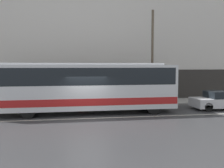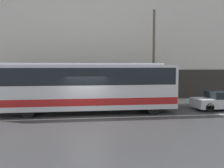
# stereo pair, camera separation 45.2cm
# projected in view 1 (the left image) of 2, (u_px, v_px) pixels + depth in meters

# --- Properties ---
(ground_plane) EXTENTS (60.00, 60.00, 0.00)m
(ground_plane) POSITION_uv_depth(u_px,v_px,m) (87.00, 119.00, 14.95)
(ground_plane) COLOR #38383A
(sidewalk) EXTENTS (60.00, 3.09, 0.13)m
(sidewalk) POSITION_uv_depth(u_px,v_px,m) (83.00, 104.00, 20.41)
(sidewalk) COLOR #A09E99
(sidewalk) RESTS_ON ground_plane
(building_facade) EXTENTS (60.00, 0.35, 12.73)m
(building_facade) POSITION_uv_depth(u_px,v_px,m) (82.00, 31.00, 21.62)
(building_facade) COLOR silver
(building_facade) RESTS_ON ground_plane
(lane_stripe) EXTENTS (54.00, 0.14, 0.01)m
(lane_stripe) POSITION_uv_depth(u_px,v_px,m) (87.00, 118.00, 14.95)
(lane_stripe) COLOR beige
(lane_stripe) RESTS_ON ground_plane
(transit_bus) EXTENTS (11.92, 2.59, 3.34)m
(transit_bus) POSITION_uv_depth(u_px,v_px,m) (86.00, 85.00, 16.59)
(transit_bus) COLOR silver
(transit_bus) RESTS_ON ground_plane
(sedan_white_front) EXTENTS (4.68, 1.82, 1.32)m
(sedan_white_front) POSITION_uv_depth(u_px,v_px,m) (223.00, 100.00, 18.30)
(sedan_white_front) COLOR silver
(sedan_white_front) RESTS_ON ground_plane
(utility_pole_near) EXTENTS (0.20, 0.20, 7.52)m
(utility_pole_near) POSITION_uv_depth(u_px,v_px,m) (152.00, 57.00, 20.33)
(utility_pole_near) COLOR brown
(utility_pole_near) RESTS_ON sidewalk
(pedestrian_waiting) EXTENTS (0.36, 0.36, 1.58)m
(pedestrian_waiting) POSITION_uv_depth(u_px,v_px,m) (82.00, 95.00, 19.34)
(pedestrian_waiting) COLOR maroon
(pedestrian_waiting) RESTS_ON sidewalk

